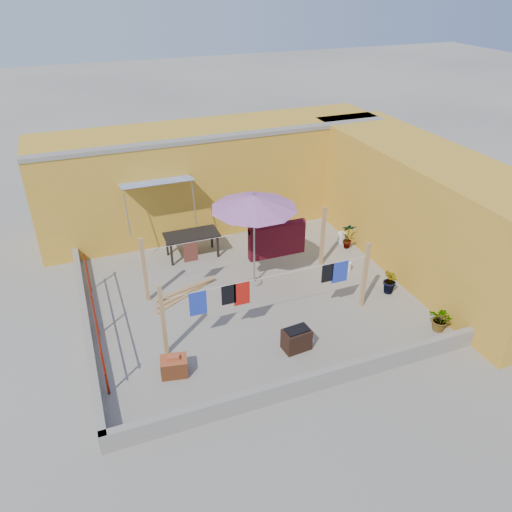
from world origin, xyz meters
name	(u,v)px	position (x,y,z in m)	size (l,w,h in m)	color
ground	(250,296)	(0.00, 0.00, 0.00)	(80.00, 80.00, 0.00)	#9E998E
wall_back	(213,175)	(0.50, 4.69, 1.61)	(11.00, 3.27, 3.21)	gold
wall_right	(424,210)	(5.20, 0.00, 1.60)	(2.40, 9.00, 3.20)	gold
parapet_front	(312,382)	(0.00, -3.58, 0.22)	(8.30, 0.16, 0.44)	gray
parapet_left	(86,324)	(-4.08, 0.00, 0.22)	(0.16, 7.30, 0.44)	gray
red_railing	(94,310)	(-3.85, -0.20, 0.72)	(0.05, 4.20, 1.10)	maroon
clothesline_rig	(273,247)	(0.86, 0.53, 1.03)	(5.09, 2.35, 1.80)	tan
patio_umbrella	(254,202)	(0.34, 0.56, 2.39)	(2.81, 2.81, 2.66)	gray
outdoor_table	(192,236)	(-0.84, 2.59, 0.66)	(1.57, 0.79, 0.74)	black
brick_stack	(174,366)	(-2.48, -2.11, 0.21)	(0.62, 0.50, 0.48)	#A95127
lumber_pile	(184,293)	(-1.59, 0.68, 0.06)	(1.82, 1.04, 0.11)	tan
brazier	(297,339)	(0.26, -2.30, 0.27)	(0.64, 0.46, 0.55)	#321C13
white_basin	(304,340)	(0.52, -2.14, 0.04)	(0.47, 0.47, 0.08)	silver
water_jug_a	(348,266)	(3.03, 0.20, 0.14)	(0.20, 0.20, 0.31)	silver
water_jug_b	(341,237)	(3.70, 1.75, 0.17)	(0.24, 0.24, 0.38)	silver
green_hose	(273,235)	(1.87, 2.90, 0.04)	(0.56, 0.56, 0.08)	#1C7E29
plant_back_a	(279,221)	(2.22, 3.20, 0.35)	(0.63, 0.55, 0.70)	#235718
plant_back_b	(287,239)	(1.97, 2.03, 0.30)	(0.33, 0.33, 0.60)	#235718
plant_right_a	(348,235)	(3.70, 1.37, 0.43)	(0.45, 0.30, 0.85)	#235718
plant_right_b	(390,281)	(3.47, -1.19, 0.38)	(0.41, 0.33, 0.75)	#235718
plant_right_c	(441,319)	(3.70, -2.93, 0.31)	(0.55, 0.48, 0.61)	#235718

